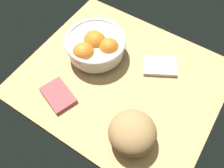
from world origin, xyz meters
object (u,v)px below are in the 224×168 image
Objects in this scene: bread_loaf at (132,133)px; napkin_folded at (160,66)px; napkin_spare at (58,95)px; fruit_bowl at (95,45)px.

bread_loaf reaches higher than napkin_folded.
napkin_folded is 1.01× the size of napkin_spare.
napkin_spare is at bearing 1.39° from bread_loaf.
fruit_bowl reaches higher than napkin_spare.
bread_loaf is at bearing -178.61° from napkin_spare.
bread_loaf is at bearing 99.92° from napkin_folded.
napkin_folded is (5.14, -29.41, -4.43)cm from bread_loaf.
bread_loaf is 29.12cm from napkin_spare.
fruit_bowl is 1.88× the size of napkin_spare.
bread_loaf reaches higher than napkin_spare.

